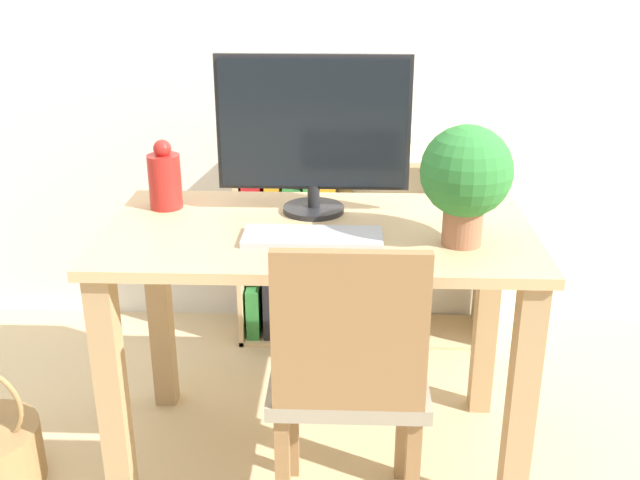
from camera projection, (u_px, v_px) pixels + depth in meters
ground_plane at (319, 452)px, 2.37m from camera, size 10.00×10.00×0.00m
wall_back at (329, 1)px, 2.79m from camera, size 8.00×0.05×2.60m
desk at (319, 280)px, 2.15m from camera, size 1.20×0.64×0.76m
monitor at (313, 129)px, 2.13m from camera, size 0.56×0.18×0.46m
keyboard at (313, 237)px, 2.01m from camera, size 0.37×0.14×0.02m
vase at (165, 179)px, 2.22m from camera, size 0.10×0.10×0.21m
potted_plant at (466, 176)px, 1.91m from camera, size 0.24×0.24×0.32m
chair at (349, 375)px, 1.88m from camera, size 0.40×0.40×0.88m
bookshelf at (319, 243)px, 2.96m from camera, size 0.98×0.28×0.77m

